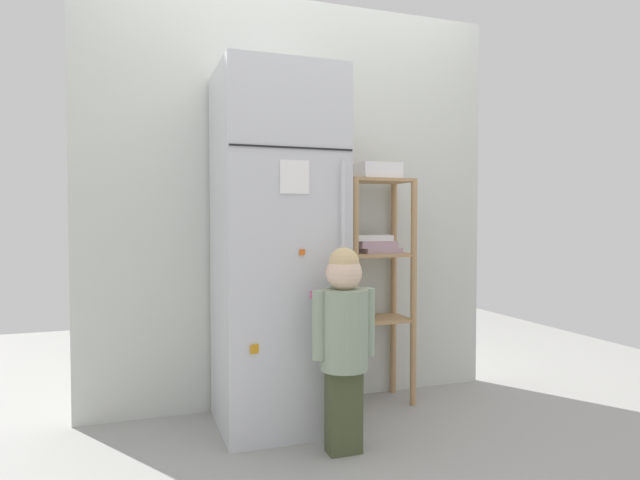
# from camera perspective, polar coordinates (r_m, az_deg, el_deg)

# --- Properties ---
(ground_plane) EXTENTS (6.00, 6.00, 0.00)m
(ground_plane) POSITION_cam_1_polar(r_m,az_deg,el_deg) (3.03, -0.28, -18.27)
(ground_plane) COLOR #999993
(kitchen_wall_back) EXTENTS (2.42, 0.03, 2.31)m
(kitchen_wall_back) POSITION_cam_1_polar(r_m,az_deg,el_deg) (3.16, -2.28, 3.90)
(kitchen_wall_back) COLOR silver
(kitchen_wall_back) RESTS_ON ground
(refrigerator) EXTENTS (0.60, 0.60, 1.81)m
(refrigerator) POSITION_cam_1_polar(r_m,az_deg,el_deg) (2.80, -4.50, -0.98)
(refrigerator) COLOR silver
(refrigerator) RESTS_ON ground
(child_standing) EXTENTS (0.30, 0.22, 0.93)m
(child_standing) POSITION_cam_1_polar(r_m,az_deg,el_deg) (2.49, 2.49, -9.24)
(child_standing) COLOR #434D2F
(child_standing) RESTS_ON ground
(pantry_shelf_unit) EXTENTS (0.39, 0.28, 1.29)m
(pantry_shelf_unit) POSITION_cam_1_polar(r_m,az_deg,el_deg) (3.16, 5.76, -3.05)
(pantry_shelf_unit) COLOR tan
(pantry_shelf_unit) RESTS_ON ground
(fruit_bin) EXTENTS (0.23, 0.17, 0.09)m
(fruit_bin) POSITION_cam_1_polar(r_m,az_deg,el_deg) (3.15, 6.10, 6.99)
(fruit_bin) COLOR white
(fruit_bin) RESTS_ON pantry_shelf_unit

